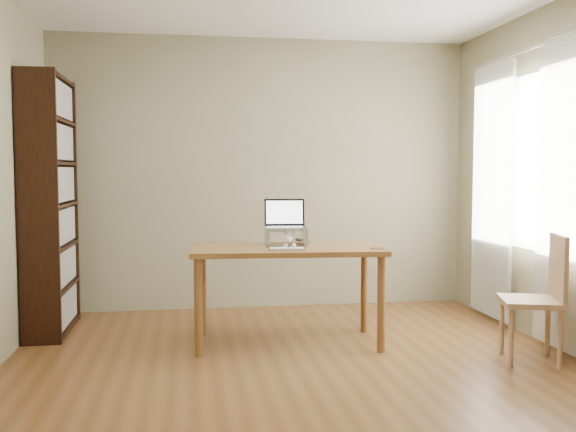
# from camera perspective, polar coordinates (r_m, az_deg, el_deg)

# --- Properties ---
(room) EXTENTS (4.04, 4.54, 2.64)m
(room) POSITION_cam_1_polar(r_m,az_deg,el_deg) (4.01, 1.94, 3.65)
(room) COLOR brown
(room) RESTS_ON ground
(bookshelf) EXTENTS (0.30, 0.90, 2.10)m
(bookshelf) POSITION_cam_1_polar(r_m,az_deg,el_deg) (5.60, -20.35, 0.92)
(bookshelf) COLOR black
(bookshelf) RESTS_ON ground
(curtains) EXTENTS (0.03, 1.90, 2.25)m
(curtains) POSITION_cam_1_polar(r_m,az_deg,el_deg) (5.42, 20.29, 2.11)
(curtains) COLOR white
(curtains) RESTS_ON ground
(desk) EXTENTS (1.49, 0.82, 0.75)m
(desk) POSITION_cam_1_polar(r_m,az_deg,el_deg) (4.92, -0.06, -3.83)
(desk) COLOR brown
(desk) RESTS_ON ground
(laptop_stand) EXTENTS (0.32, 0.25, 0.13)m
(laptop_stand) POSITION_cam_1_polar(r_m,az_deg,el_deg) (4.97, -0.20, -1.69)
(laptop_stand) COLOR #BCBEC1
(laptop_stand) RESTS_ON desk
(laptop) EXTENTS (0.33, 0.29, 0.23)m
(laptop) POSITION_cam_1_polar(r_m,az_deg,el_deg) (5.02, -0.30, -0.42)
(laptop) COLOR #BCBEC1
(laptop) RESTS_ON laptop_stand
(keyboard) EXTENTS (0.28, 0.15, 0.02)m
(keyboard) POSITION_cam_1_polar(r_m,az_deg,el_deg) (4.68, -0.12, -2.95)
(keyboard) COLOR #BCBEC1
(keyboard) RESTS_ON desk
(coaster) EXTENTS (0.11, 0.11, 0.01)m
(coaster) POSITION_cam_1_polar(r_m,az_deg,el_deg) (4.83, 7.94, -2.86)
(coaster) COLOR brown
(coaster) RESTS_ON desk
(cat) EXTENTS (0.24, 0.48, 0.15)m
(cat) POSITION_cam_1_polar(r_m,az_deg,el_deg) (5.01, 0.16, -1.87)
(cat) COLOR #4A443A
(cat) RESTS_ON desk
(chair) EXTENTS (0.49, 0.49, 0.89)m
(chair) POSITION_cam_1_polar(r_m,az_deg,el_deg) (4.82, 21.50, -6.41)
(chair) COLOR tan
(chair) RESTS_ON ground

